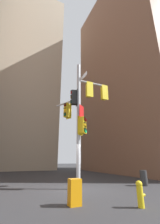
# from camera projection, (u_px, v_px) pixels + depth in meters

# --- Properties ---
(ground) EXTENTS (120.00, 120.00, 0.00)m
(ground) POSITION_uv_depth(u_px,v_px,m) (78.00, 189.00, 8.62)
(ground) COLOR #2D2D30
(building_tower_right) EXTENTS (17.05, 17.05, 29.88)m
(building_tower_right) POSITION_uv_depth(u_px,v_px,m) (147.00, 78.00, 25.88)
(building_tower_right) COLOR brown
(building_tower_right) RESTS_ON ground
(building_mid_block) EXTENTS (13.93, 13.93, 36.38)m
(building_mid_block) POSITION_uv_depth(u_px,v_px,m) (21.00, 80.00, 33.14)
(building_mid_block) COLOR tan
(building_mid_block) RESTS_ON ground
(signal_pole_assembly) EXTENTS (3.26, 2.62, 8.21)m
(signal_pole_assembly) POSITION_uv_depth(u_px,v_px,m) (82.00, 111.00, 10.22)
(signal_pole_assembly) COLOR #B2B2B5
(signal_pole_assembly) RESTS_ON ground
(fire_hydrant) EXTENTS (0.33, 0.23, 0.88)m
(fire_hydrant) POSITION_uv_depth(u_px,v_px,m) (140.00, 193.00, 5.42)
(fire_hydrant) COLOR yellow
(fire_hydrant) RESTS_ON ground
(newspaper_box) EXTENTS (0.45, 0.36, 0.92)m
(newspaper_box) POSITION_uv_depth(u_px,v_px,m) (75.00, 192.00, 5.64)
(newspaper_box) COLOR orange
(newspaper_box) RESTS_ON ground
(trash_bin) EXTENTS (0.44, 0.44, 0.94)m
(trash_bin) POSITION_uv_depth(u_px,v_px,m) (144.00, 178.00, 9.92)
(trash_bin) COLOR #2D2D2D
(trash_bin) RESTS_ON ground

